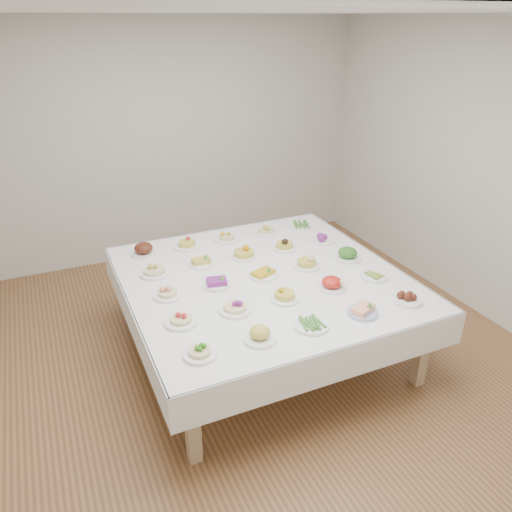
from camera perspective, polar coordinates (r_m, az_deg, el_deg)
name	(u,v)px	position (r m, az deg, el deg)	size (l,w,h in m)	color
room_envelope	(244,157)	(3.77, -1.38, 11.30)	(5.02, 5.02, 2.81)	olive
display_table	(263,283)	(4.33, 0.82, -3.10)	(2.32, 2.32, 0.75)	white
dish_0	(200,349)	(3.34, -6.44, -10.54)	(0.22, 0.22, 0.12)	white
dish_1	(260,333)	(3.46, 0.44, -8.76)	(0.23, 0.23, 0.13)	white
dish_2	(311,323)	(3.64, 6.35, -7.65)	(0.25, 0.25, 0.06)	white
dish_3	(363,309)	(3.84, 12.11, -5.90)	(0.23, 0.23, 0.11)	#4C66B2
dish_4	(407,296)	(4.09, 16.83, -4.44)	(0.24, 0.24, 0.10)	white
dish_5	(181,317)	(3.68, -8.58, -6.94)	(0.24, 0.24, 0.12)	white
dish_6	(235,304)	(3.78, -2.41, -5.49)	(0.25, 0.25, 0.14)	white
dish_7	(285,293)	(3.93, 3.31, -4.23)	(0.24, 0.24, 0.14)	white
dish_8	(332,281)	(4.12, 8.67, -2.85)	(0.26, 0.26, 0.15)	white
dish_9	(373,276)	(4.38, 13.27, -2.21)	(0.22, 0.22, 0.05)	white
dish_10	(167,289)	(4.03, -10.10, -3.79)	(0.24, 0.24, 0.14)	white
dish_11	(217,282)	(4.14, -4.53, -2.94)	(0.22, 0.22, 0.10)	white
dish_12	(263,271)	(4.27, 0.83, -1.78)	(0.24, 0.24, 0.11)	white
dish_13	(307,259)	(4.45, 5.84, -0.38)	(0.25, 0.24, 0.16)	white
dish_14	(348,253)	(4.65, 10.42, 0.35)	(0.25, 0.25, 0.14)	white
dish_15	(154,267)	(4.38, -11.56, -1.27)	(0.25, 0.25, 0.15)	white
dish_16	(201,261)	(4.50, -6.29, -0.58)	(0.22, 0.22, 0.10)	white
dish_17	(244,250)	(4.60, -1.39, 0.67)	(0.23, 0.23, 0.15)	white
dish_18	(284,243)	(4.78, 3.27, 1.54)	(0.23, 0.23, 0.14)	white
dish_19	(322,237)	(4.98, 7.60, 2.13)	(0.24, 0.24, 0.11)	white
dish_20	(144,249)	(4.77, -12.72, 0.77)	(0.23, 0.23, 0.13)	white
dish_21	(187,242)	(4.85, -7.91, 1.65)	(0.25, 0.25, 0.14)	white
dish_22	(227,235)	(4.97, -3.37, 2.39)	(0.25, 0.25, 0.13)	white
dish_23	(266,228)	(5.13, 1.14, 3.26)	(0.23, 0.23, 0.13)	white
dish_24	(301,225)	(5.31, 5.16, 3.55)	(0.26, 0.23, 0.06)	white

